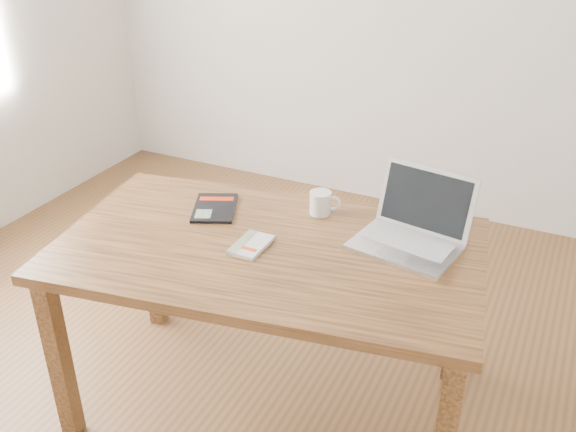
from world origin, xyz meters
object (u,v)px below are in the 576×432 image
at_px(black_guidebook, 215,208).
at_px(laptop, 412,230).
at_px(desk, 268,266).
at_px(white_guidebook, 251,245).
at_px(coffee_mug, 321,202).

height_order(black_guidebook, laptop, laptop).
xyz_separation_m(desk, black_guidebook, (-0.32, 0.15, 0.10)).
distance_m(white_guidebook, laptop, 0.57).
relative_size(desk, white_guidebook, 9.30).
bearing_deg(coffee_mug, black_guidebook, -179.47).
distance_m(desk, white_guidebook, 0.11).
bearing_deg(coffee_mug, laptop, -31.18).
height_order(laptop, coffee_mug, laptop).
xyz_separation_m(white_guidebook, coffee_mug, (0.12, 0.34, 0.04)).
bearing_deg(desk, white_guidebook, -151.76).
height_order(white_guidebook, black_guidebook, white_guidebook).
bearing_deg(white_guidebook, desk, 37.33).
bearing_deg(laptop, black_guidebook, -164.21).
xyz_separation_m(white_guidebook, laptop, (0.50, 0.27, 0.05)).
distance_m(black_guidebook, coffee_mug, 0.42).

